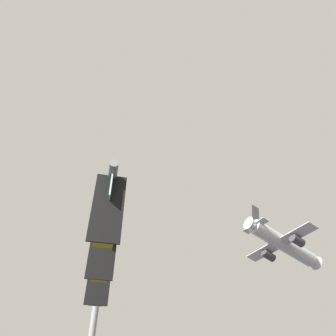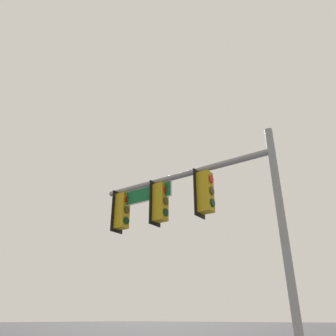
{
  "view_description": "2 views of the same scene",
  "coord_description": "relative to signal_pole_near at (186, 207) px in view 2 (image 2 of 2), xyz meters",
  "views": [
    {
      "loc": [
        4.07,
        -6.21,
        1.91
      ],
      "look_at": [
        -2.57,
        -5.45,
        7.62
      ],
      "focal_mm": 35.0,
      "sensor_mm": 36.0,
      "label": 1
    },
    {
      "loc": [
        -8.05,
        -0.11,
        1.88
      ],
      "look_at": [
        -3.19,
        -5.93,
        5.37
      ],
      "focal_mm": 35.0,
      "sensor_mm": 36.0,
      "label": 2
    }
  ],
  "objects": [
    {
      "name": "signal_pole_near",
      "position": [
        0.0,
        0.0,
        0.0
      ],
      "size": [
        5.4,
        0.81,
        6.18
      ],
      "color": "gray",
      "rests_on": "ground_plane"
    }
  ]
}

